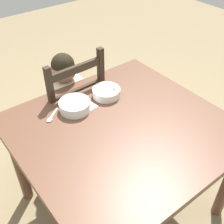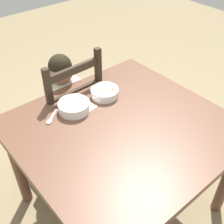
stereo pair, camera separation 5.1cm
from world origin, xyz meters
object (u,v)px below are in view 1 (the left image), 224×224
object	(u,v)px
child_figure	(68,97)
spoon	(51,118)
dining_table	(122,139)
bowl_of_carrots	(106,92)
dining_chair	(71,114)
bowl_of_peas	(75,105)

from	to	relation	value
child_figure	spoon	xyz separation A→B (m)	(-0.27, -0.28, 0.13)
dining_table	bowl_of_carrots	distance (m)	0.33
bowl_of_carrots	spoon	bearing A→B (deg)	177.55
dining_chair	bowl_of_carrots	distance (m)	0.45
dining_chair	spoon	distance (m)	0.48
spoon	dining_table	bearing A→B (deg)	-47.48
dining_chair	child_figure	bearing A→B (deg)	-132.13
dining_table	bowl_of_carrots	world-z (taller)	bowl_of_carrots
dining_table	spoon	world-z (taller)	spoon
dining_table	bowl_of_peas	size ratio (longest dim) A/B	6.13
child_figure	spoon	world-z (taller)	child_figure
dining_chair	dining_table	bearing A→B (deg)	-89.04
spoon	bowl_of_peas	bearing A→B (deg)	-6.15
bowl_of_peas	bowl_of_carrots	bearing A→B (deg)	-0.01
dining_table	spoon	xyz separation A→B (m)	(-0.28, 0.30, 0.11)
dining_chair	spoon	world-z (taller)	dining_chair
dining_table	bowl_of_carrots	bearing A→B (deg)	69.96
dining_chair	child_figure	size ratio (longest dim) A/B	1.05
bowl_of_peas	spoon	xyz separation A→B (m)	(-0.15, 0.02, -0.03)
bowl_of_peas	spoon	distance (m)	0.16
dining_chair	spoon	xyz separation A→B (m)	(-0.27, -0.28, 0.29)
bowl_of_peas	bowl_of_carrots	size ratio (longest dim) A/B	1.05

